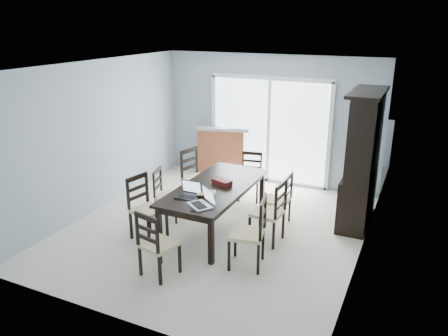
{
  "coord_description": "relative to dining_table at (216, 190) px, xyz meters",
  "views": [
    {
      "loc": [
        2.84,
        -5.75,
        3.23
      ],
      "look_at": [
        0.15,
        0.0,
        1.06
      ],
      "focal_mm": 35.0,
      "sensor_mm": 36.0,
      "label": 1
    }
  ],
  "objects": [
    {
      "name": "chair_left_near",
      "position": [
        -0.9,
        -0.69,
        -0.07
      ],
      "size": [
        0.52,
        0.51,
        1.14
      ],
      "rotation": [
        0.0,
        0.0,
        -1.77
      ],
      "color": "black",
      "rests_on": "floor"
    },
    {
      "name": "china_hutch",
      "position": [
        2.02,
        1.25,
        0.4
      ],
      "size": [
        0.5,
        1.38,
        2.2
      ],
      "color": "black",
      "rests_on": "floor"
    },
    {
      "name": "laptop_dark",
      "position": [
        -0.16,
        -0.61,
        0.13
      ],
      "size": [
        0.34,
        0.24,
        0.23
      ],
      "rotation": [
        0.0,
        0.0,
        0.03
      ],
      "color": "black",
      "rests_on": "dining_table"
    },
    {
      "name": "chair_right_near",
      "position": [
        0.97,
        -0.8,
        -0.05
      ],
      "size": [
        0.53,
        0.52,
        1.17
      ],
      "rotation": [
        0.0,
        0.0,
        1.77
      ],
      "color": "black",
      "rests_on": "floor"
    },
    {
      "name": "chair_right_far",
      "position": [
        0.92,
        0.6,
        -0.13
      ],
      "size": [
        0.4,
        0.39,
        1.03
      ],
      "rotation": [
        0.0,
        0.0,
        1.59
      ],
      "color": "black",
      "rests_on": "floor"
    },
    {
      "name": "wall_left",
      "position": [
        -2.25,
        0.0,
        0.63
      ],
      "size": [
        0.02,
        5.0,
        2.6
      ],
      "primitive_type": "cube",
      "color": "#91A1AE",
      "rests_on": "floor"
    },
    {
      "name": "laptop_silver",
      "position": [
        0.15,
        -0.81,
        0.14
      ],
      "size": [
        0.43,
        0.41,
        0.25
      ],
      "rotation": [
        0.0,
        0.0,
        -0.62
      ],
      "color": "#B7B7BA",
      "rests_on": "dining_table"
    },
    {
      "name": "sliding_door",
      "position": [
        0.0,
        2.48,
        0.41
      ],
      "size": [
        2.52,
        0.05,
        2.18
      ],
      "color": "silver",
      "rests_on": "floor"
    },
    {
      "name": "wall_right",
      "position": [
        2.25,
        0.0,
        0.63
      ],
      "size": [
        0.02,
        5.0,
        2.6
      ],
      "primitive_type": "cube",
      "color": "#91A1AE",
      "rests_on": "floor"
    },
    {
      "name": "chair_right_mid",
      "position": [
        0.98,
        -0.05,
        -0.07
      ],
      "size": [
        0.47,
        0.46,
        1.14
      ],
      "rotation": [
        0.0,
        0.0,
        1.51
      ],
      "color": "black",
      "rests_on": "floor"
    },
    {
      "name": "ceiling",
      "position": [
        0.0,
        0.0,
        1.93
      ],
      "size": [
        5.0,
        5.0,
        0.0
      ],
      "primitive_type": "plane",
      "rotation": [
        3.14,
        0.0,
        0.0
      ],
      "color": "white",
      "rests_on": "back_wall"
    },
    {
      "name": "floor",
      "position": [
        0.0,
        0.0,
        -0.67
      ],
      "size": [
        5.0,
        5.0,
        0.0
      ],
      "primitive_type": "plane",
      "color": "#ECE5CB",
      "rests_on": "ground"
    },
    {
      "name": "hot_tub",
      "position": [
        -0.78,
        3.32,
        -0.14
      ],
      "size": [
        2.41,
        2.26,
        1.05
      ],
      "rotation": [
        0.0,
        0.0,
        0.25
      ],
      "color": "maroon",
      "rests_on": "balcony"
    },
    {
      "name": "chair_left_far",
      "position": [
        -0.84,
        0.83,
        -0.06
      ],
      "size": [
        0.55,
        0.54,
        1.17
      ],
      "rotation": [
        0.0,
        0.0,
        -1.84
      ],
      "color": "black",
      "rests_on": "floor"
    },
    {
      "name": "railing",
      "position": [
        0.0,
        4.5,
        -0.12
      ],
      "size": [
        4.5,
        0.06,
        1.1
      ],
      "primitive_type": "cube",
      "color": "#99999E",
      "rests_on": "balcony"
    },
    {
      "name": "cell_phone",
      "position": [
        0.16,
        -1.0,
        0.08
      ],
      "size": [
        0.1,
        0.06,
        0.01
      ],
      "primitive_type": "cube",
      "rotation": [
        0.0,
        0.0,
        0.18
      ],
      "color": "black",
      "rests_on": "dining_table"
    },
    {
      "name": "chair_end_far",
      "position": [
        0.02,
        1.47,
        -0.13
      ],
      "size": [
        0.45,
        0.46,
        1.02
      ],
      "rotation": [
        0.0,
        0.0,
        3.32
      ],
      "color": "black",
      "rests_on": "floor"
    },
    {
      "name": "chair_left_mid",
      "position": [
        -0.97,
        -0.01,
        -0.14
      ],
      "size": [
        0.47,
        0.46,
        1.01
      ],
      "rotation": [
        0.0,
        0.0,
        -1.32
      ],
      "color": "black",
      "rests_on": "floor"
    },
    {
      "name": "back_wall",
      "position": [
        0.0,
        2.5,
        0.63
      ],
      "size": [
        4.5,
        0.02,
        2.6
      ],
      "primitive_type": "cube",
      "color": "#91A1AE",
      "rests_on": "floor"
    },
    {
      "name": "balcony",
      "position": [
        0.0,
        3.5,
        -0.72
      ],
      "size": [
        4.5,
        2.0,
        0.1
      ],
      "primitive_type": "cube",
      "color": "gray",
      "rests_on": "ground"
    },
    {
      "name": "dining_table",
      "position": [
        0.0,
        0.0,
        0.0
      ],
      "size": [
        1.0,
        2.2,
        0.75
      ],
      "color": "black",
      "rests_on": "floor"
    },
    {
      "name": "book_stack",
      "position": [
        0.04,
        -0.41,
        0.1
      ],
      "size": [
        0.33,
        0.3,
        0.05
      ],
      "rotation": [
        0.0,
        0.0,
        0.25
      ],
      "color": "maroon",
      "rests_on": "dining_table"
    },
    {
      "name": "chair_end_near",
      "position": [
        -0.1,
        -1.6,
        -0.1
      ],
      "size": [
        0.49,
        0.5,
        1.08
      ],
      "rotation": [
        0.0,
        0.0,
        -0.22
      ],
      "color": "black",
      "rests_on": "floor"
    },
    {
      "name": "game_box",
      "position": [
        0.07,
        0.09,
        0.12
      ],
      "size": [
        0.35,
        0.25,
        0.08
      ],
      "primitive_type": "cube",
      "rotation": [
        0.0,
        0.0,
        -0.32
      ],
      "color": "#521012",
      "rests_on": "dining_table"
    }
  ]
}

